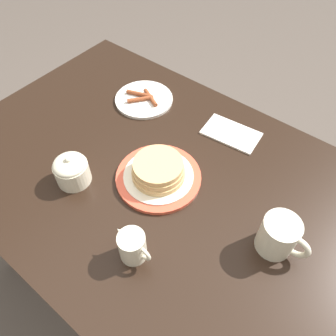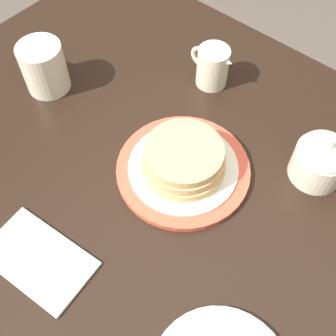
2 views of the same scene
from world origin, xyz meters
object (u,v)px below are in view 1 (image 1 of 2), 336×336
object	(u,v)px
creamer_pitcher	(132,246)
napkin	(231,133)
pancake_plate	(158,173)
sugar_bowl	(72,170)
side_plate_bacon	(144,99)
coffee_mug	(279,236)

from	to	relation	value
creamer_pitcher	napkin	xyz separation A→B (m)	(-0.03, 0.49, -0.04)
pancake_plate	creamer_pitcher	size ratio (longest dim) A/B	2.35
creamer_pitcher	sugar_bowl	bearing A→B (deg)	167.46
pancake_plate	side_plate_bacon	world-z (taller)	pancake_plate
coffee_mug	sugar_bowl	distance (m)	0.56
pancake_plate	side_plate_bacon	xyz separation A→B (m)	(-0.26, 0.23, -0.02)
pancake_plate	sugar_bowl	size ratio (longest dim) A/B	2.53
side_plate_bacon	sugar_bowl	xyz separation A→B (m)	(0.07, -0.38, 0.04)
pancake_plate	creamer_pitcher	distance (m)	0.23
pancake_plate	coffee_mug	bearing A→B (deg)	2.45
coffee_mug	napkin	world-z (taller)	coffee_mug
coffee_mug	napkin	distance (m)	0.39
sugar_bowl	coffee_mug	bearing A→B (deg)	17.19
napkin	pancake_plate	bearing A→B (deg)	-103.74
pancake_plate	creamer_pitcher	xyz separation A→B (m)	(0.10, -0.21, 0.02)
side_plate_bacon	sugar_bowl	bearing A→B (deg)	-79.07
pancake_plate	napkin	xyz separation A→B (m)	(0.07, 0.28, -0.02)
side_plate_bacon	coffee_mug	distance (m)	0.64
pancake_plate	sugar_bowl	xyz separation A→B (m)	(-0.18, -0.15, 0.02)
side_plate_bacon	coffee_mug	size ratio (longest dim) A/B	1.62
coffee_mug	napkin	bearing A→B (deg)	136.97
sugar_bowl	pancake_plate	bearing A→B (deg)	39.41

